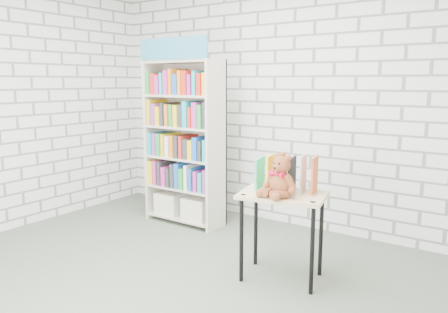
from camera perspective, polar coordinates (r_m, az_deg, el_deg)
The scene contains 6 objects.
ground at distance 3.80m, azimuth -8.86°, elevation -15.85°, with size 4.50×4.50×0.00m, color #4E5749.
room_shell at distance 3.43m, azimuth -9.66°, elevation 12.14°, with size 4.52×4.02×2.81m.
bookshelf at distance 5.02m, azimuth -5.17°, elevation 1.97°, with size 0.93×0.36×2.10m.
display_table at distance 3.63m, azimuth 7.66°, elevation -6.33°, with size 0.77×0.61×0.74m.
table_books at distance 3.67m, azimuth 8.20°, elevation -2.20°, with size 0.51×0.30×0.28m.
teddy_bear at distance 3.47m, azimuth 7.31°, elevation -3.01°, with size 0.31×0.30×0.34m.
Camera 1 is at (2.39, -2.46, 1.64)m, focal length 35.00 mm.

